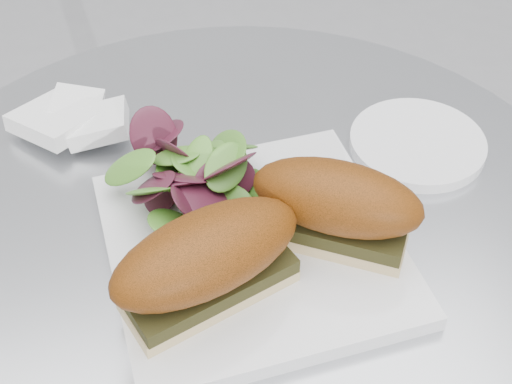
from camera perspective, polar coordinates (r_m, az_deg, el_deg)
table at (r=0.85m, az=-1.05°, el=-14.13°), size 0.70×0.70×0.73m
plate at (r=0.63m, az=-0.23°, el=-4.44°), size 0.26×0.26×0.02m
sandwich_left at (r=0.55m, az=-3.93°, el=-5.46°), size 0.18×0.12×0.08m
sandwich_right at (r=0.60m, az=6.43°, el=-1.05°), size 0.16×0.13×0.08m
salad at (r=0.65m, az=-5.30°, el=1.60°), size 0.12×0.12×0.05m
napkin at (r=0.77m, az=-13.94°, el=5.08°), size 0.14×0.14×0.02m
saucer at (r=0.75m, az=12.79°, el=3.83°), size 0.14×0.14×0.01m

